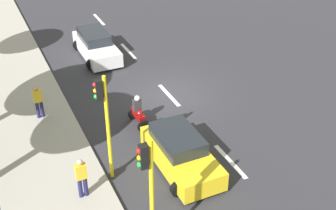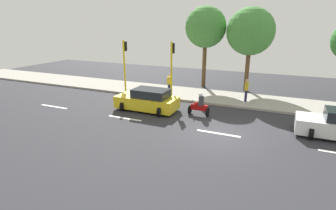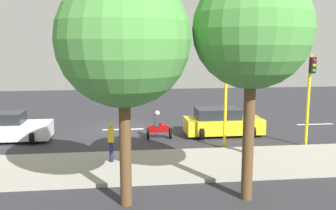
{
  "view_description": "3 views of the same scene",
  "coord_description": "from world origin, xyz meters",
  "px_view_note": "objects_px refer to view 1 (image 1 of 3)",
  "views": [
    {
      "loc": [
        8.49,
        18.14,
        11.71
      ],
      "look_at": [
        1.57,
        3.24,
        1.62
      ],
      "focal_mm": 47.88,
      "sensor_mm": 36.0,
      "label": 1
    },
    {
      "loc": [
        -13.28,
        -2.86,
        5.77
      ],
      "look_at": [
        0.71,
        3.32,
        1.01
      ],
      "focal_mm": 28.29,
      "sensor_mm": 36.0,
      "label": 2
    },
    {
      "loc": [
        21.51,
        0.08,
        4.96
      ],
      "look_at": [
        0.84,
        2.57,
        1.55
      ],
      "focal_mm": 39.54,
      "sensor_mm": 36.0,
      "label": 3
    }
  ],
  "objects_px": {
    "car_yellow_cab": "(180,153)",
    "motorcycle": "(138,113)",
    "pedestrian_near_signal": "(82,177)",
    "pedestrian_by_tree": "(38,100)",
    "car_white": "(96,46)",
    "traffic_light_corner": "(104,115)",
    "traffic_light_midblock": "(148,185)"
  },
  "relations": [
    {
      "from": "car_yellow_cab",
      "to": "motorcycle",
      "type": "distance_m",
      "value": 3.57
    },
    {
      "from": "traffic_light_corner",
      "to": "car_white",
      "type": "bearing_deg",
      "value": -104.67
    },
    {
      "from": "car_yellow_cab",
      "to": "pedestrian_near_signal",
      "type": "bearing_deg",
      "value": 2.26
    },
    {
      "from": "motorcycle",
      "to": "pedestrian_near_signal",
      "type": "bearing_deg",
      "value": 45.39
    },
    {
      "from": "traffic_light_midblock",
      "to": "pedestrian_near_signal",
      "type": "bearing_deg",
      "value": -69.62
    },
    {
      "from": "pedestrian_near_signal",
      "to": "traffic_light_midblock",
      "type": "xyz_separation_m",
      "value": [
        -1.25,
        3.36,
        1.87
      ]
    },
    {
      "from": "pedestrian_by_tree",
      "to": "pedestrian_near_signal",
      "type": "bearing_deg",
      "value": 93.39
    },
    {
      "from": "motorcycle",
      "to": "pedestrian_by_tree",
      "type": "xyz_separation_m",
      "value": [
        4.02,
        -2.36,
        0.42
      ]
    },
    {
      "from": "car_yellow_cab",
      "to": "traffic_light_corner",
      "type": "xyz_separation_m",
      "value": [
        2.81,
        -0.6,
        2.22
      ]
    },
    {
      "from": "car_yellow_cab",
      "to": "motorcycle",
      "type": "bearing_deg",
      "value": -83.58
    },
    {
      "from": "motorcycle",
      "to": "traffic_light_midblock",
      "type": "bearing_deg",
      "value": 71.18
    },
    {
      "from": "pedestrian_near_signal",
      "to": "pedestrian_by_tree",
      "type": "relative_size",
      "value": 1.0
    },
    {
      "from": "pedestrian_by_tree",
      "to": "traffic_light_corner",
      "type": "distance_m",
      "value": 5.86
    },
    {
      "from": "car_white",
      "to": "pedestrian_near_signal",
      "type": "bearing_deg",
      "value": 70.62
    },
    {
      "from": "traffic_light_corner",
      "to": "motorcycle",
      "type": "bearing_deg",
      "value": -129.2
    },
    {
      "from": "car_white",
      "to": "car_yellow_cab",
      "type": "bearing_deg",
      "value": 89.76
    },
    {
      "from": "traffic_light_corner",
      "to": "traffic_light_midblock",
      "type": "height_order",
      "value": "same"
    },
    {
      "from": "pedestrian_by_tree",
      "to": "traffic_light_midblock",
      "type": "xyz_separation_m",
      "value": [
        -1.61,
        9.43,
        1.87
      ]
    },
    {
      "from": "pedestrian_near_signal",
      "to": "traffic_light_midblock",
      "type": "height_order",
      "value": "traffic_light_midblock"
    },
    {
      "from": "car_white",
      "to": "motorcycle",
      "type": "relative_size",
      "value": 2.94
    },
    {
      "from": "pedestrian_near_signal",
      "to": "pedestrian_by_tree",
      "type": "xyz_separation_m",
      "value": [
        0.36,
        -6.07,
        0.0
      ]
    },
    {
      "from": "motorcycle",
      "to": "pedestrian_near_signal",
      "type": "distance_m",
      "value": 5.23
    },
    {
      "from": "car_white",
      "to": "pedestrian_by_tree",
      "type": "xyz_separation_m",
      "value": [
        4.47,
        5.61,
        0.35
      ]
    },
    {
      "from": "traffic_light_corner",
      "to": "car_yellow_cab",
      "type": "bearing_deg",
      "value": 168.04
    },
    {
      "from": "car_yellow_cab",
      "to": "motorcycle",
      "type": "height_order",
      "value": "motorcycle"
    },
    {
      "from": "motorcycle",
      "to": "pedestrian_by_tree",
      "type": "distance_m",
      "value": 4.68
    },
    {
      "from": "motorcycle",
      "to": "pedestrian_near_signal",
      "type": "relative_size",
      "value": 0.91
    },
    {
      "from": "motorcycle",
      "to": "traffic_light_corner",
      "type": "bearing_deg",
      "value": 50.8
    },
    {
      "from": "car_yellow_cab",
      "to": "traffic_light_corner",
      "type": "height_order",
      "value": "traffic_light_corner"
    },
    {
      "from": "traffic_light_corner",
      "to": "traffic_light_midblock",
      "type": "distance_m",
      "value": 4.12
    },
    {
      "from": "car_white",
      "to": "traffic_light_corner",
      "type": "bearing_deg",
      "value": 75.33
    },
    {
      "from": "pedestrian_near_signal",
      "to": "traffic_light_corner",
      "type": "height_order",
      "value": "traffic_light_corner"
    }
  ]
}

